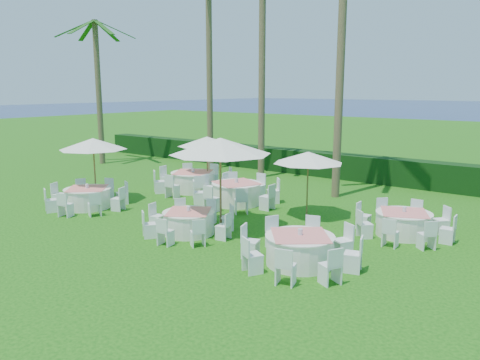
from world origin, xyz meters
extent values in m
plane|color=#114F0D|center=(0.00, 0.00, 0.00)|extent=(120.00, 120.00, 0.00)
cube|color=black|center=(0.00, 12.00, 0.60)|extent=(34.00, 1.00, 1.20)
cylinder|color=white|center=(-5.14, 0.92, 0.35)|extent=(1.62, 1.62, 0.70)
cylinder|color=white|center=(-5.14, 0.92, 0.71)|extent=(1.69, 1.69, 0.03)
cube|color=#FA8078|center=(-5.14, 0.92, 0.74)|extent=(1.85, 1.85, 0.01)
cylinder|color=silver|center=(-5.14, 0.92, 0.82)|extent=(0.11, 0.11, 0.15)
cube|color=white|center=(-3.95, 1.35, 0.42)|extent=(0.51, 0.51, 0.85)
cube|color=white|center=(-4.60, 2.07, 0.42)|extent=(0.52, 0.52, 0.85)
cube|color=white|center=(-5.57, 2.12, 0.42)|extent=(0.51, 0.51, 0.85)
cube|color=white|center=(-6.29, 1.46, 0.42)|extent=(0.52, 0.52, 0.85)
cube|color=white|center=(-6.33, 0.49, 0.42)|extent=(0.51, 0.51, 0.85)
cube|color=white|center=(-5.68, -0.23, 0.42)|extent=(0.52, 0.52, 0.85)
cube|color=white|center=(-4.71, -0.27, 0.42)|extent=(0.51, 0.51, 0.85)
cube|color=white|center=(-3.99, 0.38, 0.42)|extent=(0.52, 0.52, 0.85)
cylinder|color=white|center=(0.00, 0.87, 0.33)|extent=(1.52, 1.52, 0.66)
cylinder|color=white|center=(0.00, 0.87, 0.67)|extent=(1.59, 1.59, 0.03)
cube|color=#FA8078|center=(0.00, 0.87, 0.70)|extent=(1.70, 1.70, 0.01)
cylinder|color=silver|center=(0.00, 0.87, 0.78)|extent=(0.11, 0.11, 0.14)
cube|color=white|center=(1.18, 1.08, 0.40)|extent=(0.43, 0.43, 0.79)
cube|color=white|center=(0.69, 1.85, 0.40)|extent=(0.52, 0.52, 0.79)
cube|color=white|center=(-0.20, 2.05, 0.40)|extent=(0.43, 0.43, 0.79)
cube|color=white|center=(-0.97, 1.56, 0.40)|extent=(0.52, 0.52, 0.79)
cube|color=white|center=(-1.17, 0.66, 0.40)|extent=(0.43, 0.43, 0.79)
cube|color=white|center=(-0.68, -0.10, 0.40)|extent=(0.52, 0.52, 0.79)
cube|color=white|center=(0.21, -0.30, 0.40)|extent=(0.43, 0.43, 0.79)
cube|color=white|center=(0.98, 0.19, 0.40)|extent=(0.52, 0.52, 0.79)
cylinder|color=white|center=(3.96, 0.70, 0.36)|extent=(1.67, 1.67, 0.73)
cylinder|color=white|center=(3.96, 0.70, 0.74)|extent=(1.74, 1.74, 0.03)
cube|color=#FA8078|center=(3.96, 0.70, 0.76)|extent=(1.90, 1.90, 0.01)
cylinder|color=silver|center=(3.96, 0.70, 0.85)|extent=(0.12, 0.12, 0.16)
cube|color=white|center=(5.22, 1.06, 0.44)|extent=(0.50, 0.50, 0.87)
cube|color=white|center=(4.59, 1.84, 0.44)|extent=(0.55, 0.55, 0.87)
cube|color=white|center=(3.59, 1.95, 0.44)|extent=(0.50, 0.50, 0.87)
cube|color=white|center=(2.81, 1.33, 0.44)|extent=(0.55, 0.55, 0.87)
cube|color=white|center=(2.70, 0.33, 0.44)|extent=(0.50, 0.50, 0.87)
cube|color=white|center=(3.33, -0.45, 0.44)|extent=(0.55, 0.55, 0.87)
cube|color=white|center=(4.32, -0.56, 0.44)|extent=(0.50, 0.50, 0.87)
cube|color=white|center=(5.11, 0.06, 0.44)|extent=(0.55, 0.55, 0.87)
cylinder|color=white|center=(-3.98, 5.39, 0.40)|extent=(1.84, 1.84, 0.80)
cylinder|color=white|center=(-3.98, 5.39, 0.81)|extent=(1.91, 1.91, 0.03)
cube|color=#FA8078|center=(-3.98, 5.39, 0.83)|extent=(2.02, 2.02, 0.01)
cylinder|color=silver|center=(-3.98, 5.39, 0.92)|extent=(0.13, 0.13, 0.17)
cube|color=white|center=(-2.55, 5.56, 0.48)|extent=(0.50, 0.50, 0.96)
cube|color=white|center=(-3.09, 6.52, 0.48)|extent=(0.63, 0.63, 0.96)
cube|color=white|center=(-4.15, 6.81, 0.48)|extent=(0.50, 0.50, 0.96)
cube|color=white|center=(-5.11, 6.27, 0.48)|extent=(0.63, 0.63, 0.96)
cube|color=white|center=(-5.40, 5.21, 0.48)|extent=(0.50, 0.50, 0.96)
cube|color=white|center=(-4.86, 4.26, 0.48)|extent=(0.63, 0.63, 0.96)
cube|color=white|center=(-3.81, 3.96, 0.48)|extent=(0.50, 0.50, 0.96)
cube|color=white|center=(-2.85, 4.50, 0.48)|extent=(0.63, 0.63, 0.96)
cylinder|color=white|center=(-1.12, 4.71, 0.39)|extent=(1.82, 1.82, 0.79)
cylinder|color=white|center=(-1.12, 4.71, 0.80)|extent=(1.90, 1.90, 0.03)
cube|color=#FA8078|center=(-1.12, 4.71, 0.82)|extent=(1.93, 1.93, 0.01)
cylinder|color=silver|center=(-1.12, 4.71, 0.91)|extent=(0.13, 0.13, 0.17)
cube|color=white|center=(-0.10, 5.70, 0.47)|extent=(0.63, 0.63, 0.95)
cube|color=white|center=(-1.09, 6.13, 0.47)|extent=(0.45, 0.45, 0.95)
cube|color=white|center=(-2.11, 5.73, 0.47)|extent=(0.63, 0.63, 0.95)
cube|color=white|center=(-2.54, 4.73, 0.47)|extent=(0.45, 0.45, 0.95)
cube|color=white|center=(-2.14, 3.72, 0.47)|extent=(0.63, 0.63, 0.95)
cube|color=white|center=(-1.14, 3.29, 0.47)|extent=(0.45, 0.45, 0.95)
cube|color=white|center=(-0.13, 3.69, 0.47)|extent=(0.63, 0.63, 0.95)
cube|color=white|center=(0.31, 4.69, 0.47)|extent=(0.45, 0.45, 0.95)
cylinder|color=white|center=(5.26, 4.62, 0.34)|extent=(1.58, 1.58, 0.69)
cylinder|color=white|center=(5.26, 4.62, 0.70)|extent=(1.65, 1.65, 0.03)
cube|color=#FA8078|center=(5.26, 4.62, 0.72)|extent=(1.69, 1.69, 0.01)
cylinder|color=silver|center=(5.26, 4.62, 0.81)|extent=(0.11, 0.11, 0.15)
cube|color=white|center=(6.50, 4.67, 0.41)|extent=(0.40, 0.40, 0.82)
cube|color=white|center=(6.10, 5.53, 0.41)|extent=(0.54, 0.54, 0.82)
cube|color=white|center=(5.21, 5.86, 0.41)|extent=(0.40, 0.40, 0.82)
cube|color=white|center=(4.35, 5.47, 0.41)|extent=(0.54, 0.54, 0.82)
cube|color=white|center=(4.02, 4.58, 0.41)|extent=(0.40, 0.40, 0.82)
cube|color=white|center=(4.42, 3.72, 0.41)|extent=(0.54, 0.54, 0.82)
cube|color=white|center=(5.30, 3.39, 0.41)|extent=(0.40, 0.40, 0.82)
cube|color=white|center=(6.17, 3.78, 0.41)|extent=(0.54, 0.54, 0.82)
cylinder|color=brown|center=(-5.68, 1.68, 1.19)|extent=(0.06, 0.06, 2.39)
cone|color=white|center=(-5.68, 1.68, 2.27)|extent=(2.54, 2.54, 0.43)
sphere|color=brown|center=(-5.68, 1.68, 2.42)|extent=(0.10, 0.10, 0.10)
cylinder|color=brown|center=(0.56, 1.72, 1.39)|extent=(0.07, 0.07, 2.78)
cone|color=white|center=(0.56, 1.72, 2.64)|extent=(3.10, 3.10, 0.50)
sphere|color=brown|center=(0.56, 1.72, 2.81)|extent=(0.11, 0.11, 0.11)
cylinder|color=brown|center=(-3.61, 5.90, 1.12)|extent=(0.05, 0.05, 2.24)
cone|color=white|center=(-3.61, 5.90, 2.13)|extent=(2.52, 2.52, 0.40)
sphere|color=brown|center=(-3.61, 5.90, 2.27)|extent=(0.09, 0.09, 0.09)
cylinder|color=brown|center=(1.93, 4.70, 1.09)|extent=(0.05, 0.05, 2.17)
cone|color=white|center=(1.93, 4.70, 2.06)|extent=(2.37, 2.37, 0.39)
sphere|color=brown|center=(1.93, 4.70, 2.20)|extent=(0.09, 0.09, 0.09)
cylinder|color=brown|center=(-7.13, 10.19, 5.13)|extent=(0.32, 0.32, 10.26)
cylinder|color=brown|center=(-3.49, 9.81, 4.98)|extent=(0.32, 0.32, 9.96)
cylinder|color=brown|center=(1.37, 8.10, 5.80)|extent=(0.32, 0.32, 11.60)
cylinder|color=brown|center=(-13.42, 7.76, 4.05)|extent=(0.32, 0.32, 8.10)
cube|color=#194D13|center=(-12.35, 7.52, 7.61)|extent=(2.21, 0.76, 1.00)
cube|color=#194D13|center=(-12.67, 8.56, 7.61)|extent=(1.70, 1.81, 1.00)
cube|color=#194D13|center=(-13.74, 8.81, 7.61)|extent=(0.92, 2.19, 1.00)
cube|color=#194D13|center=(-14.49, 8.00, 7.61)|extent=(2.21, 0.76, 1.00)
cube|color=#194D13|center=(-14.16, 6.96, 7.61)|extent=(1.70, 1.81, 1.00)
cube|color=#194D13|center=(-13.09, 6.71, 7.61)|extent=(0.92, 2.19, 1.00)
camera|label=1|loc=(9.48, -9.08, 4.34)|focal=35.00mm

